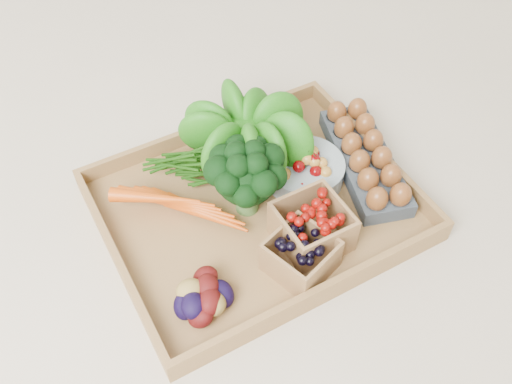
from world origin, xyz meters
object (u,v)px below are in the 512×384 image
tray (256,210)px  cherry_bowl (304,170)px  egg_carton (364,161)px  broccoli (247,188)px

tray → cherry_bowl: (0.12, 0.02, 0.03)m
egg_carton → cherry_bowl: bearing=-179.5°
broccoli → cherry_bowl: 0.14m
tray → egg_carton: egg_carton is taller
cherry_bowl → broccoli: bearing=-174.5°
egg_carton → tray: bearing=-166.6°
broccoli → cherry_bowl: broccoli is taller
tray → broccoli: (-0.01, 0.01, 0.06)m
cherry_bowl → egg_carton: bearing=-16.2°
cherry_bowl → egg_carton: (0.12, -0.03, -0.00)m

